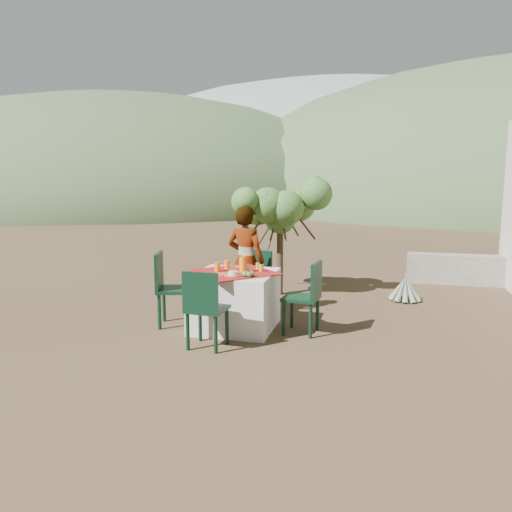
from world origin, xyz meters
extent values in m
plane|color=#3E2D1C|center=(0.00, 0.00, 0.00)|extent=(160.00, 160.00, 0.00)
cube|color=silver|center=(-0.04, -0.29, 0.38)|extent=(1.02, 1.02, 0.75)
cube|color=maroon|center=(-0.04, -0.29, 0.76)|extent=(1.30, 1.30, 0.01)
cylinder|color=black|center=(-0.25, 0.61, 0.22)|extent=(0.04, 0.04, 0.43)
cylinder|color=black|center=(0.06, 0.50, 0.22)|extent=(0.04, 0.04, 0.43)
cylinder|color=black|center=(-0.14, 0.92, 0.22)|extent=(0.04, 0.04, 0.43)
cylinder|color=black|center=(0.17, 0.81, 0.22)|extent=(0.04, 0.04, 0.43)
cube|color=black|center=(-0.04, 0.71, 0.43)|extent=(0.52, 0.52, 0.04)
cube|color=black|center=(0.02, 0.89, 0.67)|extent=(0.39, 0.17, 0.42)
cylinder|color=black|center=(0.05, -0.92, 0.23)|extent=(0.05, 0.05, 0.46)
cylinder|color=black|center=(-0.30, -0.90, 0.23)|extent=(0.05, 0.05, 0.46)
cylinder|color=black|center=(0.03, -1.27, 0.23)|extent=(0.05, 0.05, 0.46)
cylinder|color=black|center=(-0.32, -1.25, 0.23)|extent=(0.05, 0.05, 0.46)
cube|color=black|center=(-0.13, -1.08, 0.46)|extent=(0.46, 0.46, 0.04)
cube|color=black|center=(-0.15, -1.28, 0.71)|extent=(0.43, 0.07, 0.45)
cylinder|color=black|center=(-0.62, -0.49, 0.25)|extent=(0.05, 0.05, 0.49)
cylinder|color=black|center=(-0.72, -0.13, 0.25)|extent=(0.05, 0.05, 0.49)
cylinder|color=black|center=(-0.98, -0.59, 0.25)|extent=(0.05, 0.05, 0.49)
cylinder|color=black|center=(-1.08, -0.23, 0.25)|extent=(0.05, 0.05, 0.49)
cube|color=black|center=(-0.85, -0.36, 0.49)|extent=(0.57, 0.57, 0.04)
cube|color=black|center=(-1.05, -0.42, 0.76)|extent=(0.17, 0.45, 0.48)
cylinder|color=black|center=(0.69, -0.08, 0.23)|extent=(0.05, 0.05, 0.46)
cylinder|color=black|center=(0.65, -0.43, 0.23)|extent=(0.05, 0.05, 0.46)
cylinder|color=black|center=(1.04, -0.12, 0.23)|extent=(0.05, 0.05, 0.46)
cylinder|color=black|center=(0.99, -0.47, 0.23)|extent=(0.05, 0.05, 0.46)
cube|color=black|center=(0.84, -0.28, 0.46)|extent=(0.48, 0.48, 0.04)
cube|color=black|center=(1.04, -0.30, 0.71)|extent=(0.09, 0.43, 0.45)
imported|color=#8C6651|center=(-0.07, 0.40, 0.80)|extent=(0.66, 0.52, 1.59)
cylinder|color=#483324|center=(0.15, 1.75, 0.65)|extent=(0.11, 0.11, 1.31)
sphere|color=#285B21|center=(0.15, 1.75, 1.31)|extent=(0.56, 0.56, 0.56)
sphere|color=#285B21|center=(0.66, 1.75, 1.45)|extent=(0.52, 0.52, 0.52)
sphere|color=#285B21|center=(-0.32, 1.84, 1.40)|extent=(0.49, 0.49, 0.49)
sphere|color=#285B21|center=(0.24, 2.26, 1.49)|extent=(0.50, 0.50, 0.50)
sphere|color=#285B21|center=(0.20, 1.28, 1.35)|extent=(0.45, 0.45, 0.45)
sphere|color=gray|center=(2.21, 1.80, 0.03)|extent=(0.17, 0.17, 0.17)
cone|color=gray|center=(2.21, 1.80, 0.26)|extent=(0.09, 0.09, 0.50)
cone|color=gray|center=(2.32, 1.77, 0.20)|extent=(0.30, 0.17, 0.43)
cone|color=gray|center=(2.32, 1.84, 0.20)|extent=(0.30, 0.16, 0.43)
cone|color=gray|center=(2.28, 1.89, 0.20)|extent=(0.23, 0.27, 0.44)
cone|color=gray|center=(2.21, 1.91, 0.20)|extent=(0.10, 0.31, 0.42)
cone|color=gray|center=(2.14, 1.89, 0.20)|extent=(0.22, 0.27, 0.44)
cone|color=gray|center=(2.10, 1.84, 0.20)|extent=(0.30, 0.17, 0.43)
cone|color=gray|center=(2.10, 1.77, 0.20)|extent=(0.30, 0.16, 0.43)
cone|color=gray|center=(2.14, 1.71, 0.20)|extent=(0.23, 0.27, 0.44)
cone|color=gray|center=(2.21, 1.69, 0.20)|extent=(0.10, 0.31, 0.42)
cone|color=gray|center=(2.27, 1.71, 0.20)|extent=(0.22, 0.27, 0.44)
cube|color=gray|center=(3.60, 3.40, 0.28)|extent=(2.60, 0.35, 0.55)
ellipsoid|color=#38502D|center=(-18.00, 30.00, 0.00)|extent=(40.00, 40.00, 16.00)
ellipsoid|color=gray|center=(-4.00, 52.00, 0.00)|extent=(60.00, 60.00, 24.00)
cylinder|color=brown|center=(-0.13, -0.02, 0.77)|extent=(0.22, 0.22, 0.01)
cylinder|color=brown|center=(-0.14, -0.53, 0.77)|extent=(0.21, 0.21, 0.01)
cylinder|color=orange|center=(-0.20, -0.11, 0.82)|extent=(0.07, 0.07, 0.11)
cylinder|color=orange|center=(-0.26, -0.33, 0.82)|extent=(0.07, 0.07, 0.12)
cylinder|color=orange|center=(0.08, -0.29, 0.86)|extent=(0.09, 0.09, 0.20)
cylinder|color=brown|center=(0.02, -0.56, 0.77)|extent=(0.23, 0.23, 0.01)
cylinder|color=white|center=(0.02, -0.56, 0.80)|extent=(0.12, 0.12, 0.05)
cylinder|color=orange|center=(0.29, -0.19, 0.81)|extent=(0.06, 0.06, 0.09)
cylinder|color=orange|center=(0.22, -0.05, 0.81)|extent=(0.06, 0.06, 0.09)
cube|color=white|center=(0.12, -0.24, 0.81)|extent=(0.08, 0.06, 0.10)
sphere|color=#46812F|center=(0.19, -0.54, 0.80)|extent=(0.07, 0.07, 0.07)
sphere|color=#46812F|center=(0.26, -0.53, 0.80)|extent=(0.07, 0.07, 0.07)
sphere|color=#46812F|center=(0.24, -0.59, 0.80)|extent=(0.07, 0.07, 0.07)
sphere|color=#46812F|center=(0.19, -0.59, 0.80)|extent=(0.07, 0.07, 0.07)
camera|label=1|loc=(1.81, -6.42, 1.99)|focal=35.00mm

